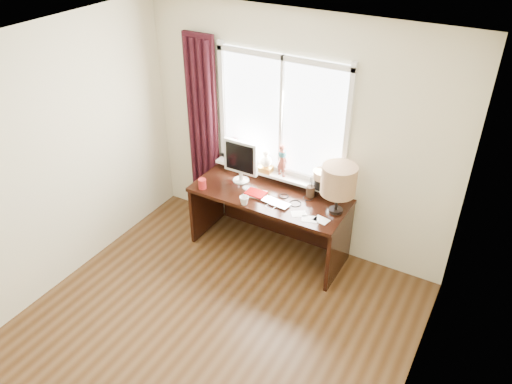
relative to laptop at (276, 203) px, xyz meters
The scene contains 18 objects.
floor 1.68m from the laptop, 91.92° to the right, with size 3.50×4.00×0.00m, color #51361D.
ceiling 2.37m from the laptop, 91.92° to the right, with size 3.50×4.00×0.00m, color white.
wall_back 0.74m from the laptop, 95.70° to the left, with size 3.50×2.60×0.00m, color beige.
wall_left 2.40m from the laptop, 140.26° to the right, with size 4.00×2.60×0.00m, color beige.
wall_right 2.33m from the laptop, 41.37° to the right, with size 4.00×2.60×0.00m, color beige.
laptop is the anchor object (origin of this frame).
mug 0.33m from the laptop, 149.71° to the right, with size 0.10×0.09×0.10m, color white.
red_cup 0.85m from the laptop, behind, with size 0.08×0.08×0.11m, color #A11A1A.
window 0.73m from the laptop, 114.22° to the left, with size 1.52×0.23×1.40m.
curtain 1.30m from the laptop, 160.90° to the left, with size 0.38×0.09×2.25m.
desk 0.38m from the laptop, 123.17° to the left, with size 1.70×0.70×0.75m.
monitor 0.65m from the laptop, 158.76° to the left, with size 0.40×0.18×0.49m.
notebook_stack 0.28m from the laptop, 169.68° to the left, with size 0.24×0.19×0.03m.
brush_holder 0.40m from the laptop, 51.42° to the left, with size 0.09×0.09×0.25m.
icon_frame 0.58m from the laptop, 43.65° to the left, with size 0.10×0.03×0.13m.
table_lamp 0.71m from the laptop, 16.69° to the left, with size 0.35×0.35×0.52m.
loose_papers 0.41m from the laptop, ahead, with size 0.42×0.20×0.00m.
desk_cables 0.22m from the laptop, 48.14° to the left, with size 0.36×0.30×0.01m.
Camera 1 is at (1.99, -2.34, 3.60)m, focal length 35.00 mm.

